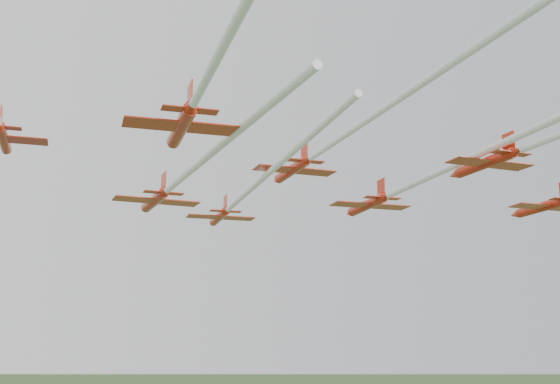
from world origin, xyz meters
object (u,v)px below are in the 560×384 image
jet_row3_mid (351,131)px  jet_row4_left (218,57)px  jet_row2_right (416,183)px  jet_row2_left (177,181)px  jet_lead (241,198)px

jet_row3_mid → jet_row4_left: bearing=-136.2°
jet_row2_right → jet_row3_mid: jet_row3_mid is taller
jet_row2_right → jet_row3_mid: (-14.66, -7.62, 1.27)m
jet_row2_left → jet_row2_right: bearing=-17.3°
jet_lead → jet_row4_left: jet_lead is taller
jet_row2_right → jet_row4_left: jet_row2_right is taller
jet_lead → jet_row4_left: bearing=-104.9°
jet_row3_mid → jet_row4_left: 22.14m
jet_row2_left → jet_row4_left: 32.24m
jet_row4_left → jet_row3_mid: bearing=46.7°
jet_row2_right → jet_row4_left: size_ratio=0.96×
jet_row2_left → jet_row3_mid: size_ratio=0.87×
jet_row4_left → jet_row2_right: bearing=45.0°
jet_lead → jet_row3_mid: (-3.32, -26.01, 0.83)m
jet_row2_left → jet_row3_mid: jet_row3_mid is taller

